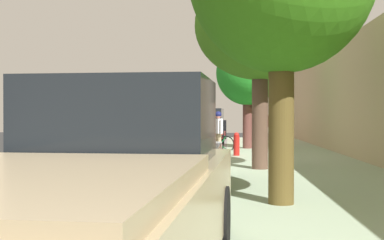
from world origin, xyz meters
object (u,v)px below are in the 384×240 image
at_px(bicycle_at_curb, 214,144).
at_px(cyclist_with_backpack, 219,128).
at_px(parked_sedan_silver_second, 177,154).
at_px(parked_pickup_tan_nearest, 97,198).
at_px(pedestrian_on_phone, 274,125).
at_px(fire_hydrant, 237,144).
at_px(parked_suv_red_mid, 208,125).
at_px(street_tree_far_end, 260,26).
at_px(street_tree_corner, 248,74).

xyz_separation_m(bicycle_at_curb, cyclist_with_backpack, (0.22, -0.44, 0.68)).
bearing_deg(parked_sedan_silver_second, bicycle_at_curb, 87.20).
relative_size(parked_pickup_tan_nearest, pedestrian_on_phone, 3.11).
relative_size(pedestrian_on_phone, fire_hydrant, 2.07).
xyz_separation_m(parked_suv_red_mid, cyclist_with_backpack, (0.78, -9.30, 0.05)).
height_order(pedestrian_on_phone, fire_hydrant, pedestrian_on_phone).
bearing_deg(parked_suv_red_mid, cyclist_with_backpack, -85.22).
relative_size(parked_pickup_tan_nearest, bicycle_at_curb, 3.13).
height_order(parked_sedan_silver_second, street_tree_far_end, street_tree_far_end).
bearing_deg(fire_hydrant, pedestrian_on_phone, 74.15).
height_order(parked_suv_red_mid, bicycle_at_curb, parked_suv_red_mid).
height_order(bicycle_at_curb, cyclist_with_backpack, cyclist_with_backpack).
bearing_deg(parked_pickup_tan_nearest, fire_hydrant, 84.36).
bearing_deg(parked_suv_red_mid, pedestrian_on_phone, -52.83).
bearing_deg(cyclist_with_backpack, bicycle_at_curb, 116.81).
bearing_deg(parked_sedan_silver_second, street_tree_corner, 80.57).
xyz_separation_m(parked_suv_red_mid, fire_hydrant, (1.45, -11.45, -0.47)).
distance_m(parked_suv_red_mid, pedestrian_on_phone, 5.66).
bearing_deg(pedestrian_on_phone, cyclist_with_backpack, -118.92).
distance_m(parked_suv_red_mid, bicycle_at_curb, 8.90).
height_order(bicycle_at_curb, pedestrian_on_phone, pedestrian_on_phone).
bearing_deg(fire_hydrant, street_tree_corner, 82.32).
distance_m(parked_pickup_tan_nearest, street_tree_far_end, 10.42).
relative_size(parked_sedan_silver_second, street_tree_far_end, 0.82).
bearing_deg(fire_hydrant, parked_sedan_silver_second, -100.36).
relative_size(cyclist_with_backpack, street_tree_far_end, 0.33).
height_order(street_tree_far_end, street_tree_corner, street_tree_far_end).
relative_size(parked_sedan_silver_second, street_tree_corner, 0.93).
distance_m(parked_pickup_tan_nearest, pedestrian_on_phone, 21.49).
height_order(street_tree_far_end, fire_hydrant, street_tree_far_end).
bearing_deg(pedestrian_on_phone, bicycle_at_curb, -123.38).
bearing_deg(parked_sedan_silver_second, cyclist_with_backpack, 85.78).
height_order(parked_pickup_tan_nearest, pedestrian_on_phone, parked_pickup_tan_nearest).
height_order(street_tree_corner, pedestrian_on_phone, street_tree_corner).
distance_m(cyclist_with_backpack, fire_hydrant, 2.32).
bearing_deg(street_tree_corner, parked_suv_red_mid, 105.31).
bearing_deg(street_tree_corner, fire_hydrant, -97.68).
height_order(parked_sedan_silver_second, bicycle_at_curb, parked_sedan_silver_second).
relative_size(parked_pickup_tan_nearest, fire_hydrant, 6.43).
relative_size(bicycle_at_curb, street_tree_far_end, 0.32).
bearing_deg(pedestrian_on_phone, fire_hydrant, -105.85).
height_order(bicycle_at_curb, street_tree_corner, street_tree_corner).
relative_size(parked_sedan_silver_second, parked_suv_red_mid, 0.93).
bearing_deg(pedestrian_on_phone, parked_pickup_tan_nearest, -99.05).
xyz_separation_m(parked_suv_red_mid, street_tree_corner, (2.01, -7.33, 2.41)).
relative_size(parked_pickup_tan_nearest, parked_suv_red_mid, 1.13).
xyz_separation_m(cyclist_with_backpack, fire_hydrant, (0.67, -2.15, -0.52)).
xyz_separation_m(parked_sedan_silver_second, fire_hydrant, (1.40, 7.63, -0.20)).
bearing_deg(parked_sedan_silver_second, parked_pickup_tan_nearest, -90.13).
xyz_separation_m(parked_sedan_silver_second, cyclist_with_backpack, (0.72, 9.78, 0.32)).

